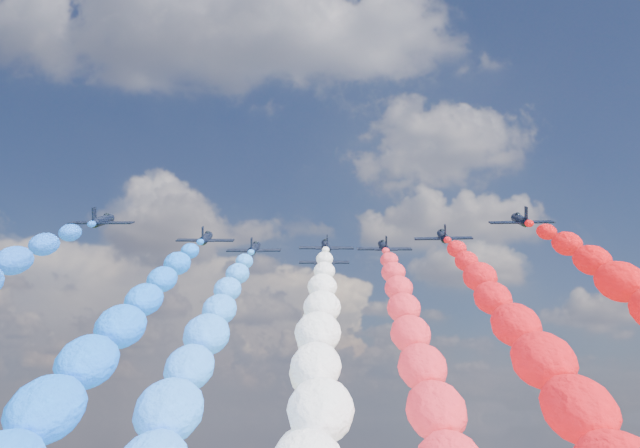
# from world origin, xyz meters

# --- Properties ---
(jet_0) EXTENTS (9.57, 12.90, 6.74)m
(jet_0) POSITION_xyz_m (-32.39, -6.96, 90.46)
(jet_0) COLOR black
(jet_1) EXTENTS (9.97, 13.18, 6.74)m
(jet_1) POSITION_xyz_m (-18.82, 5.19, 90.46)
(jet_1) COLOR black
(trail_1) EXTENTS (7.14, 119.32, 60.48)m
(trail_1) POSITION_xyz_m (-18.82, -55.91, 62.04)
(trail_1) COLOR blue
(jet_2) EXTENTS (9.37, 12.75, 6.74)m
(jet_2) POSITION_xyz_m (-11.66, 13.30, 90.46)
(jet_2) COLOR black
(trail_2) EXTENTS (7.14, 119.32, 60.48)m
(trail_2) POSITION_xyz_m (-11.66, -47.79, 62.04)
(trail_2) COLOR #2E80FD
(jet_3) EXTENTS (10.00, 13.20, 6.74)m
(jet_3) POSITION_xyz_m (0.89, 11.58, 90.46)
(jet_3) COLOR black
(trail_3) EXTENTS (7.14, 119.32, 60.48)m
(trail_3) POSITION_xyz_m (0.89, -49.52, 62.04)
(trail_3) COLOR white
(jet_4) EXTENTS (9.65, 12.95, 6.74)m
(jet_4) POSITION_xyz_m (0.34, 24.43, 90.46)
(jet_4) COLOR black
(trail_4) EXTENTS (7.14, 119.32, 60.48)m
(trail_4) POSITION_xyz_m (0.34, -36.67, 62.04)
(trail_4) COLOR white
(jet_5) EXTENTS (9.73, 13.01, 6.74)m
(jet_5) POSITION_xyz_m (10.86, 12.64, 90.46)
(jet_5) COLOR black
(trail_5) EXTENTS (7.14, 119.32, 60.48)m
(trail_5) POSITION_xyz_m (10.86, -48.45, 62.04)
(trail_5) COLOR red
(jet_6) EXTENTS (10.04, 13.23, 6.74)m
(jet_6) POSITION_xyz_m (20.01, 4.63, 90.46)
(jet_6) COLOR black
(trail_6) EXTENTS (7.14, 119.32, 60.48)m
(trail_6) POSITION_xyz_m (20.01, -56.46, 62.04)
(trail_6) COLOR red
(jet_7) EXTENTS (9.90, 13.13, 6.74)m
(jet_7) POSITION_xyz_m (30.21, -5.96, 90.46)
(jet_7) COLOR black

